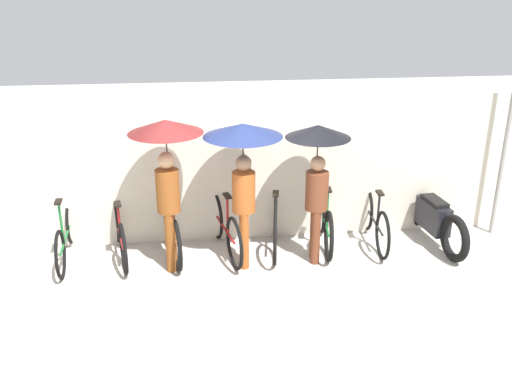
{
  "coord_description": "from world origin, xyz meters",
  "views": [
    {
      "loc": [
        -0.39,
        -6.45,
        3.98
      ],
      "look_at": [
        0.45,
        1.06,
        1.0
      ],
      "focal_mm": 40.0,
      "sensor_mm": 36.0,
      "label": 1
    }
  ],
  "objects_px": {
    "parked_bicycle_0": "(66,236)",
    "parked_bicycle_3": "(224,227)",
    "pedestrian_trailing": "(317,159)",
    "pedestrian_leading": "(167,154)",
    "parked_bicycle_5": "(325,221)",
    "pedestrian_center": "(243,153)",
    "motorcycle": "(433,218)",
    "parked_bicycle_1": "(119,232)",
    "parked_bicycle_6": "(374,220)",
    "parked_bicycle_2": "(172,230)",
    "parked_bicycle_4": "(275,224)"
  },
  "relations": [
    {
      "from": "parked_bicycle_2",
      "to": "motorcycle",
      "type": "height_order",
      "value": "parked_bicycle_2"
    },
    {
      "from": "parked_bicycle_2",
      "to": "pedestrian_center",
      "type": "relative_size",
      "value": 0.83
    },
    {
      "from": "pedestrian_leading",
      "to": "parked_bicycle_5",
      "type": "bearing_deg",
      "value": 14.76
    },
    {
      "from": "parked_bicycle_1",
      "to": "parked_bicycle_6",
      "type": "height_order",
      "value": "parked_bicycle_6"
    },
    {
      "from": "pedestrian_center",
      "to": "motorcycle",
      "type": "xyz_separation_m",
      "value": [
        2.96,
        0.34,
        -1.26
      ]
    },
    {
      "from": "pedestrian_trailing",
      "to": "motorcycle",
      "type": "distance_m",
      "value": 2.26
    },
    {
      "from": "parked_bicycle_1",
      "to": "pedestrian_trailing",
      "type": "bearing_deg",
      "value": -109.37
    },
    {
      "from": "parked_bicycle_5",
      "to": "pedestrian_center",
      "type": "distance_m",
      "value": 1.84
    },
    {
      "from": "motorcycle",
      "to": "parked_bicycle_0",
      "type": "bearing_deg",
      "value": 83.22
    },
    {
      "from": "parked_bicycle_1",
      "to": "pedestrian_center",
      "type": "xyz_separation_m",
      "value": [
        1.79,
        -0.39,
        1.27
      ]
    },
    {
      "from": "parked_bicycle_0",
      "to": "parked_bicycle_2",
      "type": "height_order",
      "value": "parked_bicycle_2"
    },
    {
      "from": "parked_bicycle_4",
      "to": "parked_bicycle_6",
      "type": "distance_m",
      "value": 1.54
    },
    {
      "from": "parked_bicycle_5",
      "to": "pedestrian_trailing",
      "type": "relative_size",
      "value": 0.85
    },
    {
      "from": "pedestrian_leading",
      "to": "pedestrian_center",
      "type": "xyz_separation_m",
      "value": [
        1.02,
        -0.02,
        -0.02
      ]
    },
    {
      "from": "parked_bicycle_0",
      "to": "parked_bicycle_5",
      "type": "xyz_separation_m",
      "value": [
        3.84,
        0.02,
        0.02
      ]
    },
    {
      "from": "parked_bicycle_2",
      "to": "motorcycle",
      "type": "bearing_deg",
      "value": -99.21
    },
    {
      "from": "parked_bicycle_4",
      "to": "parked_bicycle_5",
      "type": "distance_m",
      "value": 0.77
    },
    {
      "from": "pedestrian_center",
      "to": "motorcycle",
      "type": "height_order",
      "value": "pedestrian_center"
    },
    {
      "from": "parked_bicycle_1",
      "to": "pedestrian_leading",
      "type": "relative_size",
      "value": 0.83
    },
    {
      "from": "motorcycle",
      "to": "parked_bicycle_1",
      "type": "bearing_deg",
      "value": 83.13
    },
    {
      "from": "parked_bicycle_0",
      "to": "parked_bicycle_6",
      "type": "relative_size",
      "value": 1.03
    },
    {
      "from": "parked_bicycle_1",
      "to": "parked_bicycle_5",
      "type": "relative_size",
      "value": 1.04
    },
    {
      "from": "parked_bicycle_0",
      "to": "pedestrian_trailing",
      "type": "height_order",
      "value": "pedestrian_trailing"
    },
    {
      "from": "parked_bicycle_0",
      "to": "parked_bicycle_4",
      "type": "xyz_separation_m",
      "value": [
        3.08,
        0.01,
        0.03
      ]
    },
    {
      "from": "parked_bicycle_3",
      "to": "parked_bicycle_5",
      "type": "bearing_deg",
      "value": -99.59
    },
    {
      "from": "parked_bicycle_0",
      "to": "parked_bicycle_6",
      "type": "bearing_deg",
      "value": -93.29
    },
    {
      "from": "pedestrian_center",
      "to": "parked_bicycle_4",
      "type": "bearing_deg",
      "value": 41.44
    },
    {
      "from": "parked_bicycle_4",
      "to": "pedestrian_leading",
      "type": "distance_m",
      "value": 2.04
    },
    {
      "from": "parked_bicycle_6",
      "to": "pedestrian_leading",
      "type": "xyz_separation_m",
      "value": [
        -3.08,
        -0.4,
        1.29
      ]
    },
    {
      "from": "parked_bicycle_0",
      "to": "pedestrian_center",
      "type": "height_order",
      "value": "pedestrian_center"
    },
    {
      "from": "parked_bicycle_0",
      "to": "parked_bicycle_2",
      "type": "relative_size",
      "value": 1.05
    },
    {
      "from": "motorcycle",
      "to": "pedestrian_center",
      "type": "bearing_deg",
      "value": 90.37
    },
    {
      "from": "parked_bicycle_3",
      "to": "parked_bicycle_5",
      "type": "xyz_separation_m",
      "value": [
        1.54,
        0.06,
        -0.01
      ]
    },
    {
      "from": "parked_bicycle_1",
      "to": "pedestrian_center",
      "type": "bearing_deg",
      "value": -114.21
    },
    {
      "from": "parked_bicycle_2",
      "to": "parked_bicycle_5",
      "type": "xyz_separation_m",
      "value": [
        2.31,
        0.05,
        0.01
      ]
    },
    {
      "from": "parked_bicycle_0",
      "to": "parked_bicycle_3",
      "type": "distance_m",
      "value": 2.31
    },
    {
      "from": "pedestrian_leading",
      "to": "parked_bicycle_4",
      "type": "bearing_deg",
      "value": 19.2
    },
    {
      "from": "parked_bicycle_0",
      "to": "parked_bicycle_6",
      "type": "xyz_separation_m",
      "value": [
        4.61,
        0.02,
        0.01
      ]
    },
    {
      "from": "parked_bicycle_2",
      "to": "pedestrian_center",
      "type": "height_order",
      "value": "pedestrian_center"
    },
    {
      "from": "pedestrian_center",
      "to": "pedestrian_trailing",
      "type": "relative_size",
      "value": 1.03
    },
    {
      "from": "parked_bicycle_4",
      "to": "motorcycle",
      "type": "relative_size",
      "value": 0.88
    },
    {
      "from": "pedestrian_trailing",
      "to": "pedestrian_leading",
      "type": "bearing_deg",
      "value": -173.31
    },
    {
      "from": "pedestrian_leading",
      "to": "parked_bicycle_6",
      "type": "bearing_deg",
      "value": 12.3
    },
    {
      "from": "parked_bicycle_3",
      "to": "pedestrian_leading",
      "type": "xyz_separation_m",
      "value": [
        -0.77,
        -0.34,
        1.27
      ]
    },
    {
      "from": "parked_bicycle_6",
      "to": "pedestrian_trailing",
      "type": "xyz_separation_m",
      "value": [
        -1.02,
        -0.39,
        1.15
      ]
    },
    {
      "from": "parked_bicycle_0",
      "to": "parked_bicycle_3",
      "type": "height_order",
      "value": "parked_bicycle_0"
    },
    {
      "from": "parked_bicycle_3",
      "to": "parked_bicycle_4",
      "type": "distance_m",
      "value": 0.77
    },
    {
      "from": "parked_bicycle_3",
      "to": "parked_bicycle_6",
      "type": "xyz_separation_m",
      "value": [
        2.31,
        0.06,
        -0.02
      ]
    },
    {
      "from": "parked_bicycle_1",
      "to": "parked_bicycle_6",
      "type": "xyz_separation_m",
      "value": [
        3.85,
        0.02,
        -0.0
      ]
    },
    {
      "from": "parked_bicycle_0",
      "to": "parked_bicycle_2",
      "type": "bearing_deg",
      "value": -94.63
    }
  ]
}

